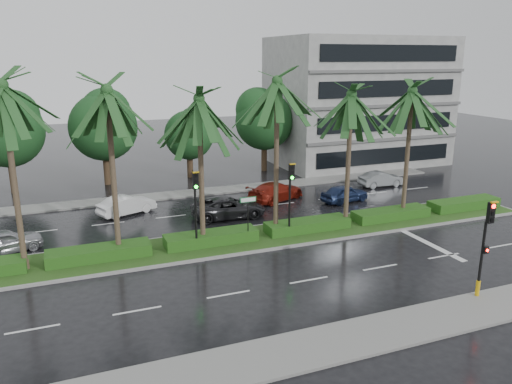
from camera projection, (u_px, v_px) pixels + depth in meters
name	position (u px, v px, depth m)	size (l,w,h in m)	color
ground	(268.00, 244.00, 28.04)	(120.00, 120.00, 0.00)	black
near_sidewalk	(372.00, 334.00, 18.87)	(40.00, 2.40, 0.12)	gray
far_sidewalk	(208.00, 191.00, 38.79)	(40.00, 2.00, 0.12)	gray
median	(261.00, 237.00, 28.92)	(36.00, 4.00, 0.15)	gray
hedge	(261.00, 231.00, 28.82)	(35.20, 1.40, 0.60)	#153F12
lane_markings	(319.00, 240.00, 28.73)	(34.00, 13.06, 0.01)	silver
palm_row	(240.00, 103.00, 26.45)	(26.30, 4.20, 9.65)	#443527
signal_near	(485.00, 245.00, 21.08)	(0.34, 0.45, 4.36)	black
signal_median_left	(196.00, 199.00, 26.10)	(0.34, 0.42, 4.36)	black
signal_median_right	(291.00, 189.00, 28.05)	(0.34, 0.42, 4.36)	black
street_sign	(248.00, 208.00, 27.56)	(0.95, 0.09, 2.60)	black
bg_trees	(168.00, 124.00, 41.97)	(32.96, 5.44, 7.86)	#372B19
building	(357.00, 101.00, 48.65)	(16.00, 10.00, 12.00)	gray
car_silver	(4.00, 242.00, 26.63)	(3.86, 1.55, 1.32)	#A0A1A7
car_white	(127.00, 205.00, 33.26)	(3.89, 1.36, 1.28)	white
car_darkgrey	(229.00, 208.00, 32.54)	(4.88, 2.25, 1.36)	#242427
car_red	(276.00, 191.00, 36.46)	(4.69, 1.91, 1.36)	maroon
car_blue	(345.00, 193.00, 36.13)	(3.65, 1.47, 1.24)	navy
car_grey	(381.00, 179.00, 40.42)	(3.70, 1.29, 1.22)	slate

